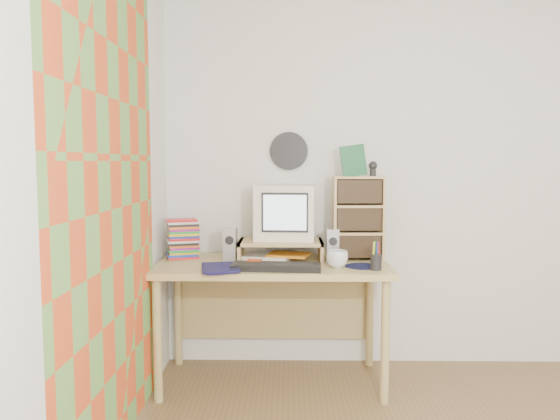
{
  "coord_description": "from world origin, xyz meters",
  "views": [
    {
      "loc": [
        -0.93,
        -1.89,
        1.36
      ],
      "look_at": [
        -0.98,
        1.33,
        1.07
      ],
      "focal_mm": 35.0,
      "sensor_mm": 36.0,
      "label": 1
    }
  ],
  "objects_px": {
    "dvd_stack": "(183,237)",
    "cd_rack": "(358,218)",
    "desk": "(273,282)",
    "crt_monitor": "(285,212)",
    "keyboard": "(276,267)",
    "mug": "(337,259)",
    "diary": "(202,266)"
  },
  "relations": [
    {
      "from": "dvd_stack",
      "to": "cd_rack",
      "type": "bearing_deg",
      "value": -19.04
    },
    {
      "from": "desk",
      "to": "crt_monitor",
      "type": "relative_size",
      "value": 3.86
    },
    {
      "from": "keyboard",
      "to": "dvd_stack",
      "type": "height_order",
      "value": "dvd_stack"
    },
    {
      "from": "desk",
      "to": "cd_rack",
      "type": "distance_m",
      "value": 0.66
    },
    {
      "from": "crt_monitor",
      "to": "cd_rack",
      "type": "distance_m",
      "value": 0.46
    },
    {
      "from": "keyboard",
      "to": "cd_rack",
      "type": "xyz_separation_m",
      "value": [
        0.5,
        0.34,
        0.24
      ]
    },
    {
      "from": "dvd_stack",
      "to": "desk",
      "type": "bearing_deg",
      "value": -25.56
    },
    {
      "from": "desk",
      "to": "dvd_stack",
      "type": "bearing_deg",
      "value": 172.18
    },
    {
      "from": "mug",
      "to": "diary",
      "type": "distance_m",
      "value": 0.77
    },
    {
      "from": "cd_rack",
      "to": "mug",
      "type": "xyz_separation_m",
      "value": [
        -0.15,
        -0.27,
        -0.21
      ]
    },
    {
      "from": "cd_rack",
      "to": "mug",
      "type": "height_order",
      "value": "cd_rack"
    },
    {
      "from": "cd_rack",
      "to": "diary",
      "type": "distance_m",
      "value": 1.02
    },
    {
      "from": "cd_rack",
      "to": "mug",
      "type": "relative_size",
      "value": 4.12
    },
    {
      "from": "dvd_stack",
      "to": "crt_monitor",
      "type": "bearing_deg",
      "value": -17.01
    },
    {
      "from": "crt_monitor",
      "to": "cd_rack",
      "type": "xyz_separation_m",
      "value": [
        0.45,
        -0.03,
        -0.03
      ]
    },
    {
      "from": "keyboard",
      "to": "mug",
      "type": "xyz_separation_m",
      "value": [
        0.35,
        0.07,
        0.03
      ]
    },
    {
      "from": "dvd_stack",
      "to": "mug",
      "type": "xyz_separation_m",
      "value": [
        0.95,
        -0.3,
        -0.08
      ]
    },
    {
      "from": "desk",
      "to": "crt_monitor",
      "type": "xyz_separation_m",
      "value": [
        0.08,
        0.09,
        0.43
      ]
    },
    {
      "from": "dvd_stack",
      "to": "cd_rack",
      "type": "xyz_separation_m",
      "value": [
        1.1,
        -0.02,
        0.13
      ]
    },
    {
      "from": "keyboard",
      "to": "diary",
      "type": "xyz_separation_m",
      "value": [
        -0.42,
        -0.03,
        0.01
      ]
    },
    {
      "from": "crt_monitor",
      "to": "mug",
      "type": "xyz_separation_m",
      "value": [
        0.3,
        -0.3,
        -0.24
      ]
    },
    {
      "from": "cd_rack",
      "to": "mug",
      "type": "bearing_deg",
      "value": -120.83
    },
    {
      "from": "desk",
      "to": "mug",
      "type": "bearing_deg",
      "value": -29.76
    },
    {
      "from": "diary",
      "to": "cd_rack",
      "type": "bearing_deg",
      "value": 12.62
    },
    {
      "from": "desk",
      "to": "diary",
      "type": "height_order",
      "value": "diary"
    },
    {
      "from": "dvd_stack",
      "to": "cd_rack",
      "type": "distance_m",
      "value": 1.11
    },
    {
      "from": "dvd_stack",
      "to": "diary",
      "type": "relative_size",
      "value": 1.05
    },
    {
      "from": "dvd_stack",
      "to": "mug",
      "type": "distance_m",
      "value": 1.0
    },
    {
      "from": "desk",
      "to": "crt_monitor",
      "type": "distance_m",
      "value": 0.44
    },
    {
      "from": "crt_monitor",
      "to": "dvd_stack",
      "type": "xyz_separation_m",
      "value": [
        -0.65,
        -0.01,
        -0.16
      ]
    },
    {
      "from": "desk",
      "to": "dvd_stack",
      "type": "distance_m",
      "value": 0.64
    },
    {
      "from": "dvd_stack",
      "to": "mug",
      "type": "height_order",
      "value": "dvd_stack"
    }
  ]
}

